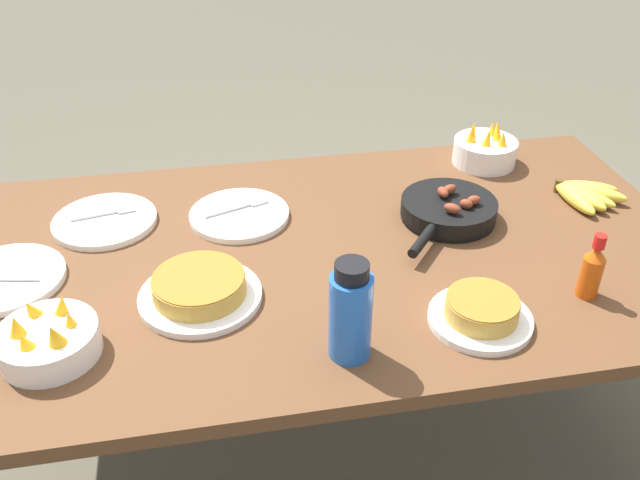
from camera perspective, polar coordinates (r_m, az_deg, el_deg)
The scene contains 13 objects.
ground_plane at distance 2.08m, azimuth 0.00°, elevation -17.10°, with size 14.00×14.00×0.00m, color #565142.
dining_table at distance 1.64m, azimuth 0.00°, elevation -3.17°, with size 1.81×0.98×0.70m.
banana_bunch at distance 1.92m, azimuth 21.30°, elevation 3.64°, with size 0.17×0.18×0.04m.
skillet at distance 1.73m, azimuth 10.74°, elevation 2.53°, with size 0.28×0.32×0.08m.
frittata_plate_center at distance 1.46m, azimuth -10.11°, elevation -4.12°, with size 0.26×0.26×0.06m.
frittata_plate_side at distance 1.42m, azimuth 13.41°, elevation -5.94°, with size 0.21×0.21×0.06m.
empty_plate_near_front at distance 1.73m, azimuth -6.81°, elevation 2.12°, with size 0.25×0.25×0.02m.
empty_plate_far_left at distance 1.65m, azimuth -25.02°, elevation -2.99°, with size 0.26×0.26×0.02m.
empty_plate_far_right at distance 1.78m, azimuth -17.67°, elevation 1.56°, with size 0.26×0.26×0.02m.
fruit_bowl_mango at distance 1.40m, azimuth -21.93°, elevation -7.82°, with size 0.19×0.19×0.11m.
fruit_bowl_citrus at distance 2.03m, azimuth 13.72°, elevation 7.38°, with size 0.18×0.18×0.13m.
water_bottle at distance 1.26m, azimuth 2.59°, elevation -6.12°, with size 0.08×0.08×0.21m.
hot_sauce_bottle at distance 1.53m, azimuth 21.94°, elevation -2.32°, with size 0.05×0.05×0.15m.
Camera 1 is at (-0.24, -1.30, 1.61)m, focal length 38.00 mm.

